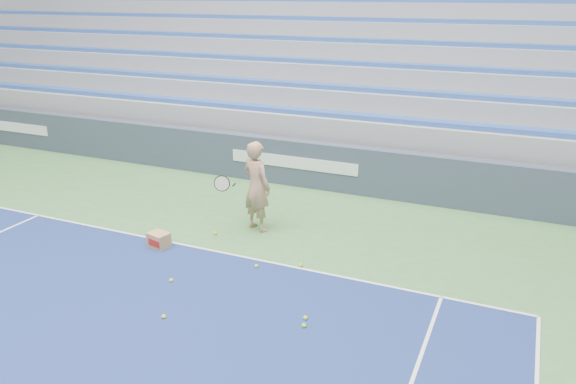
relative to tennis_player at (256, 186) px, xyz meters
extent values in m
cube|color=white|center=(-0.36, -1.22, -0.88)|extent=(10.97, 0.05, 0.00)
cube|color=#353E50|center=(-0.36, 2.78, -0.34)|extent=(30.00, 0.30, 1.10)
cube|color=white|center=(-9.36, 2.62, -0.29)|extent=(2.60, 0.02, 0.28)
cube|color=white|center=(-0.36, 2.62, -0.29)|extent=(3.20, 0.02, 0.28)
cube|color=gray|center=(-0.36, 7.33, -0.34)|extent=(30.00, 8.50, 1.10)
cube|color=gray|center=(-0.36, 7.33, 0.46)|extent=(30.00, 8.50, 0.50)
cube|color=#2D52A5|center=(-0.36, 3.45, 0.77)|extent=(29.60, 0.42, 0.11)
cube|color=gray|center=(-0.36, 7.75, 0.96)|extent=(30.00, 7.65, 0.50)
cube|color=#2D52A5|center=(-0.36, 4.30, 1.27)|extent=(29.60, 0.42, 0.11)
cube|color=gray|center=(-0.36, 8.18, 1.46)|extent=(30.00, 6.80, 0.50)
cube|color=#2D52A5|center=(-0.36, 5.15, 1.77)|extent=(29.60, 0.42, 0.11)
cube|color=gray|center=(-0.36, 8.60, 1.96)|extent=(30.00, 5.95, 0.50)
cube|color=#2D52A5|center=(-0.36, 6.00, 2.27)|extent=(29.60, 0.42, 0.11)
cube|color=gray|center=(-0.36, 9.03, 2.46)|extent=(30.00, 5.10, 0.50)
cube|color=#2D52A5|center=(-0.36, 6.85, 2.77)|extent=(29.60, 0.42, 0.11)
cube|color=gray|center=(-0.36, 9.45, 2.96)|extent=(30.00, 4.25, 0.50)
cube|color=#2D52A5|center=(-0.36, 7.70, 3.27)|extent=(29.60, 0.42, 0.11)
cube|color=gray|center=(-0.36, 11.88, 2.76)|extent=(31.00, 0.40, 7.30)
imported|color=tan|center=(0.00, 0.00, 0.00)|extent=(0.75, 0.62, 1.78)
cylinder|color=black|center=(-0.35, -0.25, 0.06)|extent=(0.12, 0.27, 0.08)
cylinder|color=beige|center=(-0.45, -0.53, 0.16)|extent=(0.29, 0.16, 0.28)
torus|color=black|center=(-0.45, -0.53, 0.16)|extent=(0.31, 0.18, 0.30)
cube|color=#AA8252|center=(-1.27, -1.46, -0.75)|extent=(0.43, 0.36, 0.28)
cube|color=#B21E19|center=(-1.27, -1.61, -0.75)|extent=(0.29, 0.09, 0.13)
sphere|color=#B7DF2D|center=(-0.60, -0.58, -0.86)|extent=(0.07, 0.07, 0.07)
sphere|color=#B7DF2D|center=(-0.30, -2.48, -0.86)|extent=(0.07, 0.07, 0.07)
sphere|color=#B7DF2D|center=(1.40, -1.15, -0.86)|extent=(0.07, 0.07, 0.07)
sphere|color=#B7DF2D|center=(0.22, -3.41, -0.86)|extent=(0.07, 0.07, 0.07)
sphere|color=#B7DF2D|center=(2.14, -2.81, -0.86)|extent=(0.07, 0.07, 0.07)
sphere|color=#B7DF2D|center=(0.73, -1.49, -0.86)|extent=(0.07, 0.07, 0.07)
sphere|color=#B7DF2D|center=(2.08, -2.63, -0.86)|extent=(0.07, 0.07, 0.07)
camera|label=1|loc=(4.62, -9.03, 3.52)|focal=35.00mm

